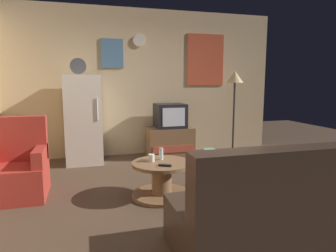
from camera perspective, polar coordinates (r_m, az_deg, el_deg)
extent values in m
plane|color=#4C3828|center=(3.70, 3.13, -13.62)|extent=(12.00, 12.00, 0.00)
cube|color=#D1B284|center=(5.80, -4.59, 8.16)|extent=(5.20, 0.10, 2.73)
cube|color=#C64C2D|center=(6.12, 7.18, 12.37)|extent=(0.76, 0.02, 1.00)
cube|color=teal|center=(5.68, -10.58, 13.45)|extent=(0.40, 0.02, 0.52)
cylinder|color=silver|center=(5.77, -5.54, 15.95)|extent=(0.22, 0.03, 0.22)
cube|color=silver|center=(5.29, -15.80, 1.19)|extent=(0.60, 0.60, 1.50)
cylinder|color=silver|center=(4.97, -13.36, 3.15)|extent=(0.02, 0.02, 0.36)
cylinder|color=#4C4C51|center=(5.18, -16.76, 10.87)|extent=(0.26, 0.04, 0.26)
cube|color=brown|center=(5.61, 0.32, -3.02)|extent=(0.84, 0.52, 0.55)
cube|color=#AD4733|center=(5.38, 1.09, -4.42)|extent=(0.76, 0.01, 0.13)
cube|color=black|center=(5.54, 0.37, 1.99)|extent=(0.54, 0.50, 0.44)
cube|color=silver|center=(5.30, 1.12, 1.69)|extent=(0.41, 0.01, 0.33)
cylinder|color=#332D28|center=(6.02, 12.18, -4.99)|extent=(0.24, 0.24, 0.02)
cylinder|color=#332D28|center=(5.90, 12.39, 1.54)|extent=(0.04, 0.04, 1.40)
cone|color=#F2D18C|center=(5.86, 12.63, 9.13)|extent=(0.32, 0.32, 0.22)
cylinder|color=brown|center=(3.75, -1.20, -12.93)|extent=(0.72, 0.72, 0.04)
cylinder|color=brown|center=(3.69, -1.21, -10.11)|extent=(0.24, 0.24, 0.39)
cylinder|color=brown|center=(3.63, -1.22, -7.20)|extent=(0.72, 0.72, 0.04)
cylinder|color=silver|center=(3.71, -1.32, -5.34)|extent=(0.05, 0.05, 0.15)
cylinder|color=silver|center=(3.65, -3.19, -6.09)|extent=(0.08, 0.08, 0.09)
cube|color=black|center=(3.45, -0.60, -7.50)|extent=(0.15, 0.11, 0.02)
cube|color=#A52D23|center=(4.08, -26.89, -9.43)|extent=(0.68, 0.68, 0.40)
cube|color=#A52D23|center=(4.22, -26.64, -2.13)|extent=(0.68, 0.16, 0.56)
cube|color=#A52D23|center=(3.95, -23.18, -5.23)|extent=(0.12, 0.60, 0.20)
cube|color=#38281E|center=(2.82, 19.16, -16.98)|extent=(1.70, 0.80, 0.40)
cube|color=#38281E|center=(2.43, 23.75, -9.72)|extent=(1.70, 0.20, 0.52)
cube|color=#78C8A0|center=(5.79, 7.77, -5.40)|extent=(0.20, 0.16, 0.03)
cube|color=#98C892|center=(5.78, 7.78, -5.13)|extent=(0.21, 0.16, 0.03)
cube|color=slate|center=(5.77, 7.79, -4.87)|extent=(0.17, 0.15, 0.03)
cube|color=#809AA5|center=(5.77, 7.79, -4.62)|extent=(0.21, 0.16, 0.03)
cube|color=#70B397|center=(5.76, 7.80, -4.40)|extent=(0.22, 0.17, 0.02)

